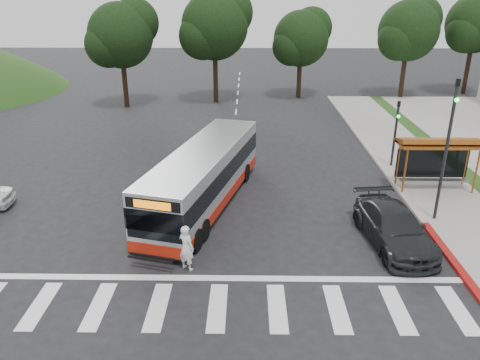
{
  "coord_description": "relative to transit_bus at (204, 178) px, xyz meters",
  "views": [
    {
      "loc": [
        0.95,
        -17.86,
        9.87
      ],
      "look_at": [
        0.64,
        2.38,
        1.6
      ],
      "focal_mm": 35.0,
      "sensor_mm": 36.0,
      "label": 1
    }
  ],
  "objects": [
    {
      "name": "tree_north_b",
      "position": [
        7.18,
        25.01,
        4.22
      ],
      "size": [
        5.72,
        5.33,
        8.43
      ],
      "color": "black",
      "rests_on": "ground"
    },
    {
      "name": "curb_east_red",
      "position": [
        10.11,
        -5.05,
        -1.36
      ],
      "size": [
        0.32,
        6.0,
        0.15
      ],
      "primitive_type": "cube",
      "color": "maroon",
      "rests_on": "ground"
    },
    {
      "name": "pedestrian",
      "position": [
        -0.18,
        -5.73,
        -0.51
      ],
      "size": [
        0.81,
        0.74,
        1.85
      ],
      "primitive_type": "imported",
      "rotation": [
        0.0,
        0.0,
        2.57
      ],
      "color": "white",
      "rests_on": "ground"
    },
    {
      "name": "ground",
      "position": [
        1.11,
        -3.05,
        -1.44
      ],
      "size": [
        140.0,
        140.0,
        0.0
      ],
      "primitive_type": "plane",
      "color": "black",
      "rests_on": "ground"
    },
    {
      "name": "transit_bus",
      "position": [
        0.0,
        0.0,
        0.0
      ],
      "size": [
        5.14,
        11.37,
        2.87
      ],
      "primitive_type": null,
      "rotation": [
        0.0,
        0.0,
        -0.26
      ],
      "color": "#A5A8AA",
      "rests_on": "ground"
    },
    {
      "name": "sidewalk_east",
      "position": [
        12.11,
        4.95,
        -1.38
      ],
      "size": [
        4.0,
        40.0,
        0.12
      ],
      "primitive_type": "cube",
      "color": "gray",
      "rests_on": "ground"
    },
    {
      "name": "curb_east",
      "position": [
        10.11,
        4.95,
        -1.36
      ],
      "size": [
        0.3,
        40.0,
        0.15
      ],
      "primitive_type": "cube",
      "color": "#9E9991",
      "rests_on": "ground"
    },
    {
      "name": "tree_ne_a",
      "position": [
        17.19,
        25.02,
        4.96
      ],
      "size": [
        6.16,
        5.74,
        9.3
      ],
      "color": "black",
      "rests_on": "parking_lot"
    },
    {
      "name": "tree_north_c",
      "position": [
        -8.81,
        21.02,
        4.86
      ],
      "size": [
        6.16,
        5.74,
        9.3
      ],
      "color": "black",
      "rests_on": "ground"
    },
    {
      "name": "traffic_signal_ne_tall",
      "position": [
        10.71,
        -1.55,
        2.44
      ],
      "size": [
        0.18,
        0.37,
        6.5
      ],
      "color": "black",
      "rests_on": "ground"
    },
    {
      "name": "crosswalk_ladder",
      "position": [
        1.11,
        -8.05,
        -1.43
      ],
      "size": [
        18.0,
        2.6,
        0.01
      ],
      "primitive_type": "cube",
      "color": "silver",
      "rests_on": "ground"
    },
    {
      "name": "tree_north_a",
      "position": [
        -0.81,
        23.02,
        5.49
      ],
      "size": [
        6.6,
        6.15,
        10.17
      ],
      "color": "black",
      "rests_on": "ground"
    },
    {
      "name": "tree_ne_b",
      "position": [
        24.19,
        27.02,
        5.48
      ],
      "size": [
        6.16,
        5.74,
        10.02
      ],
      "color": "black",
      "rests_on": "ground"
    },
    {
      "name": "bus_shelter",
      "position": [
        11.91,
        2.06,
        0.91
      ],
      "size": [
        4.2,
        1.6,
        2.86
      ],
      "color": "#954F18",
      "rests_on": "sidewalk_east"
    },
    {
      "name": "dark_sedan",
      "position": [
        8.16,
        -3.68,
        -0.67
      ],
      "size": [
        2.77,
        5.52,
        1.54
      ],
      "primitive_type": "imported",
      "rotation": [
        0.0,
        0.0,
        0.12
      ],
      "color": "#212527",
      "rests_on": "ground"
    },
    {
      "name": "traffic_signal_ne_short",
      "position": [
        10.71,
        5.45,
        1.04
      ],
      "size": [
        0.18,
        0.37,
        4.0
      ],
      "color": "black",
      "rests_on": "ground"
    }
  ]
}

